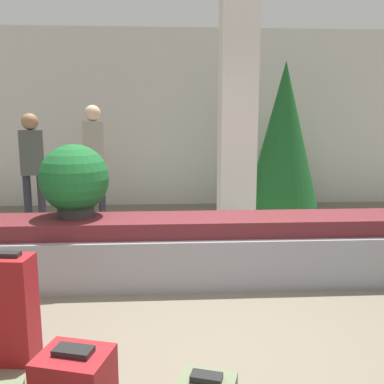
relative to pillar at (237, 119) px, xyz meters
The scene contains 9 objects.
ground_plane 3.49m from the pillar, 103.02° to the right, with size 18.00×18.00×0.00m, color #6B6051.
back_wall 2.37m from the pillar, 107.11° to the left, with size 18.00×0.06×3.20m.
carousel 2.17m from the pillar, 113.57° to the right, with size 7.28×0.73×0.65m.
pillar is the anchor object (origin of this frame).
suitcase_2 3.79m from the pillar, 123.52° to the right, with size 0.32×0.25×0.76m.
potted_plant_0 2.45m from the pillar, 141.19° to the right, with size 0.68×0.68×0.72m.
traveler_0 2.96m from the pillar, behind, with size 0.35×0.25×1.68m.
traveler_2 2.48m from the pillar, 149.95° to the left, with size 0.34×0.25×1.81m.
decorated_tree 1.61m from the pillar, 51.77° to the left, with size 1.18×1.18×2.52m.
Camera 1 is at (-0.25, -2.70, 1.62)m, focal length 40.00 mm.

